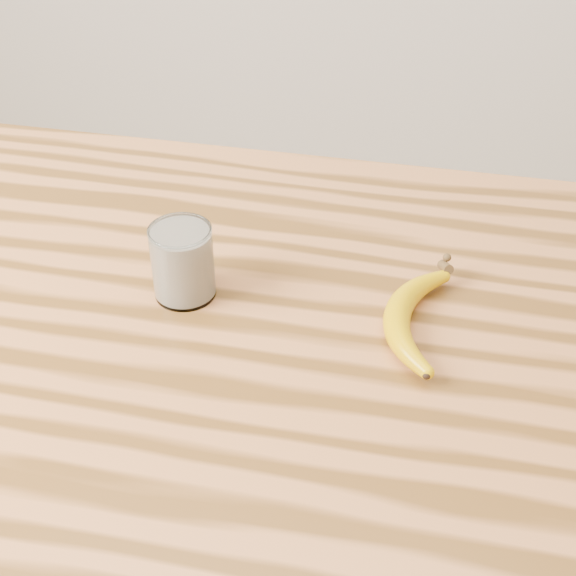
# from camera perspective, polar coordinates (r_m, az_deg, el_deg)

# --- Properties ---
(table) EXTENTS (1.20, 0.80, 0.90)m
(table) POSITION_cam_1_polar(r_m,az_deg,el_deg) (1.01, -8.08, -7.34)
(table) COLOR #AF6C38
(table) RESTS_ON ground
(smoothie_glass) EXTENTS (0.07, 0.07, 0.09)m
(smoothie_glass) POSITION_cam_1_polar(r_m,az_deg,el_deg) (0.92, -7.50, 1.83)
(smoothie_glass) COLOR white
(smoothie_glass) RESTS_ON table
(banana) EXTENTS (0.10, 0.25, 0.03)m
(banana) POSITION_cam_1_polar(r_m,az_deg,el_deg) (0.90, 7.73, -1.88)
(banana) COLOR #C89800
(banana) RESTS_ON table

